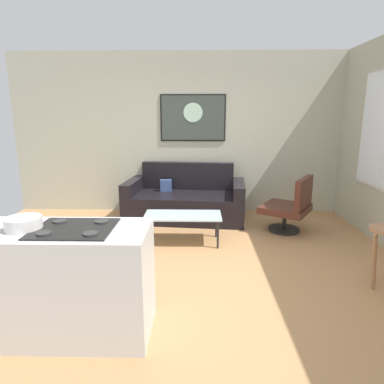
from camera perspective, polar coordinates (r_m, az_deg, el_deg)
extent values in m
cube|color=#B28151|center=(3.96, -0.46, -13.23)|extent=(6.40, 6.40, 0.04)
cube|color=#B1B19B|center=(5.98, 0.17, 9.92)|extent=(6.40, 0.05, 2.80)
cube|color=black|center=(5.63, -1.22, -2.49)|extent=(1.70, 1.09, 0.44)
cube|color=black|center=(5.90, -0.73, 2.83)|extent=(1.62, 0.31, 0.48)
cube|color=black|center=(5.79, -10.07, -1.16)|extent=(0.27, 0.96, 0.65)
cube|color=black|center=(5.55, 7.99, -1.69)|extent=(0.27, 0.96, 0.65)
cube|color=#354B79|center=(5.77, -4.51, 1.15)|extent=(0.21, 0.12, 0.20)
cube|color=silver|center=(4.56, -1.59, -4.05)|extent=(1.05, 0.51, 0.02)
cylinder|color=#232326|center=(4.48, -7.83, -7.23)|extent=(0.03, 0.03, 0.38)
cylinder|color=#232326|center=(4.43, 4.49, -7.36)|extent=(0.03, 0.03, 0.38)
cylinder|color=#232326|center=(4.87, -7.07, -5.50)|extent=(0.03, 0.03, 0.38)
cylinder|color=#232326|center=(4.83, 4.20, -5.60)|extent=(0.03, 0.03, 0.38)
cylinder|color=black|center=(5.31, 15.53, -6.22)|extent=(0.47, 0.47, 0.04)
cylinder|color=black|center=(5.26, 15.65, -4.36)|extent=(0.06, 0.06, 0.32)
cube|color=#4B231A|center=(5.21, 15.75, -2.77)|extent=(0.91, 0.92, 0.10)
cube|color=#4B231A|center=(5.08, 18.70, -0.17)|extent=(0.43, 0.61, 0.45)
cylinder|color=#A6714D|center=(4.04, 29.00, -9.37)|extent=(0.04, 0.12, 0.61)
cylinder|color=#A6714D|center=(3.84, 28.83, -10.53)|extent=(0.13, 0.09, 0.61)
cube|color=silver|center=(3.00, -24.82, -13.78)|extent=(1.77, 0.62, 0.88)
cube|color=black|center=(2.71, -19.62, -5.93)|extent=(0.60, 0.50, 0.01)
cylinder|color=#2D2D2D|center=(2.65, -24.16, -6.49)|extent=(0.11, 0.11, 0.01)
cylinder|color=#2D2D2D|center=(2.53, -17.12, -6.85)|extent=(0.11, 0.11, 0.01)
cylinder|color=#2D2D2D|center=(2.89, -21.84, -4.68)|extent=(0.11, 0.11, 0.01)
cylinder|color=#2D2D2D|center=(2.78, -15.34, -4.90)|extent=(0.11, 0.11, 0.01)
cylinder|color=silver|center=(2.85, -26.94, -5.66)|extent=(0.15, 0.15, 0.01)
cylinder|color=silver|center=(2.84, -27.03, -4.86)|extent=(0.27, 0.27, 0.10)
cube|color=black|center=(5.93, 0.16, 12.65)|extent=(1.14, 0.01, 0.80)
cube|color=#3E473F|center=(5.93, 0.16, 12.65)|extent=(1.09, 0.02, 0.75)
cylinder|color=#B3DEBF|center=(5.91, 0.15, 13.53)|extent=(0.33, 0.01, 0.33)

